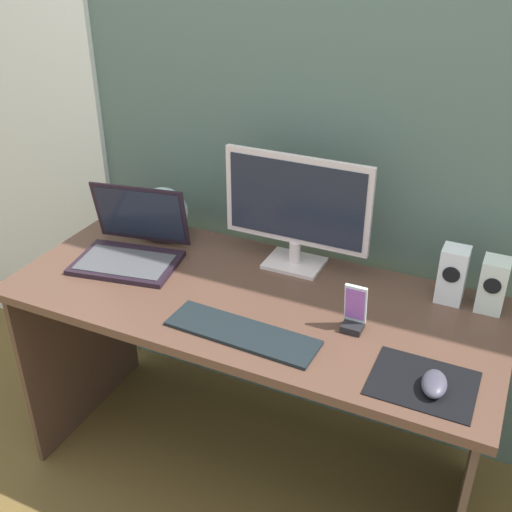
{
  "coord_description": "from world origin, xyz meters",
  "views": [
    {
      "loc": [
        0.66,
        -1.39,
        1.72
      ],
      "look_at": [
        0.02,
        -0.02,
        0.87
      ],
      "focal_mm": 43.49,
      "sensor_mm": 36.0,
      "label": 1
    }
  ],
  "objects": [
    {
      "name": "ground_plane",
      "position": [
        0.0,
        0.0,
        0.0
      ],
      "size": [
        8.0,
        8.0,
        0.0
      ],
      "primitive_type": "plane",
      "color": "brown"
    },
    {
      "name": "wall_back",
      "position": [
        0.0,
        0.41,
        1.25
      ],
      "size": [
        6.0,
        0.04,
        2.5
      ],
      "primitive_type": "cube",
      "color": "#51665E",
      "rests_on": "ground_plane"
    },
    {
      "name": "door_left",
      "position": [
        -1.2,
        0.38,
        1.01
      ],
      "size": [
        0.82,
        0.02,
        2.02
      ],
      "primitive_type": "cube",
      "color": "white",
      "rests_on": "ground_plane"
    },
    {
      "name": "desk",
      "position": [
        0.0,
        0.0,
        0.57
      ],
      "size": [
        1.46,
        0.63,
        0.72
      ],
      "color": "brown",
      "rests_on": "ground_plane"
    },
    {
      "name": "monitor",
      "position": [
        0.05,
        0.22,
        0.92
      ],
      "size": [
        0.47,
        0.14,
        0.37
      ],
      "color": "silver",
      "rests_on": "desk"
    },
    {
      "name": "speaker_right",
      "position": [
        0.64,
        0.22,
        0.8
      ],
      "size": [
        0.07,
        0.08,
        0.16
      ],
      "color": "silver",
      "rests_on": "desk"
    },
    {
      "name": "speaker_near_monitor",
      "position": [
        0.53,
        0.22,
        0.8
      ],
      "size": [
        0.07,
        0.08,
        0.17
      ],
      "color": "white",
      "rests_on": "desk"
    },
    {
      "name": "laptop",
      "position": [
        -0.45,
        0.03,
        0.76
      ],
      "size": [
        0.36,
        0.32,
        0.23
      ],
      "color": "black",
      "rests_on": "desk"
    },
    {
      "name": "fishbowl",
      "position": [
        -0.45,
        0.22,
        0.8
      ],
      "size": [
        0.18,
        0.18,
        0.18
      ],
      "primitive_type": "sphere",
      "color": "silver",
      "rests_on": "desk"
    },
    {
      "name": "keyboard_external",
      "position": [
        0.06,
        -0.18,
        0.72
      ],
      "size": [
        0.43,
        0.14,
        0.01
      ],
      "primitive_type": "cube",
      "rotation": [
        0.0,
        0.0,
        -0.04
      ],
      "color": "black",
      "rests_on": "desk"
    },
    {
      "name": "mousepad",
      "position": [
        0.54,
        -0.18,
        0.72
      ],
      "size": [
        0.25,
        0.2,
        0.0
      ],
      "primitive_type": "cube",
      "color": "black",
      "rests_on": "desk"
    },
    {
      "name": "mouse",
      "position": [
        0.57,
        -0.19,
        0.74
      ],
      "size": [
        0.07,
        0.11,
        0.04
      ],
      "primitive_type": "ellipsoid",
      "rotation": [
        0.0,
        0.0,
        0.13
      ],
      "color": "#464252",
      "rests_on": "mousepad"
    },
    {
      "name": "phone_in_dock",
      "position": [
        0.32,
        -0.03,
        0.77
      ],
      "size": [
        0.06,
        0.05,
        0.14
      ],
      "color": "black",
      "rests_on": "desk"
    }
  ]
}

